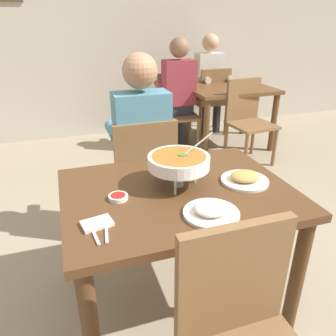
{
  "coord_description": "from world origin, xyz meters",
  "views": [
    {
      "loc": [
        -0.49,
        -1.31,
        1.5
      ],
      "look_at": [
        0.0,
        0.15,
        0.79
      ],
      "focal_mm": 34.97,
      "sensor_mm": 36.0,
      "label": 1
    }
  ],
  "objects": [
    {
      "name": "spoon_utensil",
      "position": [
        -0.38,
        -0.23,
        0.74
      ],
      "size": [
        0.03,
        0.17,
        0.01
      ],
      "primitive_type": "cube",
      "rotation": [
        0.0,
        0.0,
        -0.12
      ],
      "color": "silver",
      "rests_on": "dining_table_main"
    },
    {
      "name": "patron_bg_middle",
      "position": [
        1.48,
        2.81,
        0.75
      ],
      "size": [
        0.4,
        0.45,
        1.31
      ],
      "color": "#2D2D38",
      "rests_on": "ground_plane"
    },
    {
      "name": "ground_plane",
      "position": [
        0.0,
        0.0,
        0.0
      ],
      "size": [
        16.0,
        16.0,
        0.0
      ],
      "primitive_type": "plane",
      "color": "gray"
    },
    {
      "name": "napkin_folded",
      "position": [
        -0.41,
        -0.18,
        0.74
      ],
      "size": [
        0.13,
        0.1,
        0.02
      ],
      "primitive_type": "cube",
      "rotation": [
        0.0,
        0.0,
        0.19
      ],
      "color": "white",
      "rests_on": "dining_table_main"
    },
    {
      "name": "sauce_dish",
      "position": [
        -0.29,
        -0.0,
        0.75
      ],
      "size": [
        0.09,
        0.09,
        0.02
      ],
      "color": "white",
      "rests_on": "dining_table_main"
    },
    {
      "name": "cafe_rear_partition",
      "position": [
        0.0,
        3.22,
        1.5
      ],
      "size": [
        10.0,
        0.1,
        3.0
      ],
      "primitive_type": "cube",
      "color": "#BCB2A3",
      "rests_on": "ground_plane"
    },
    {
      "name": "appetizer_plate",
      "position": [
        0.35,
        -0.03,
        0.76
      ],
      "size": [
        0.24,
        0.24,
        0.06
      ],
      "color": "white",
      "rests_on": "dining_table_main"
    },
    {
      "name": "chair_bg_right",
      "position": [
        0.87,
        2.8,
        0.51
      ],
      "size": [
        0.46,
        0.46,
        0.9
      ],
      "color": "brown",
      "rests_on": "ground_plane"
    },
    {
      "name": "rice_plate",
      "position": [
        0.06,
        -0.26,
        0.76
      ],
      "size": [
        0.24,
        0.24,
        0.06
      ],
      "color": "white",
      "rests_on": "dining_table_main"
    },
    {
      "name": "fork_utensil",
      "position": [
        -0.43,
        -0.23,
        0.74
      ],
      "size": [
        0.03,
        0.17,
        0.01
      ],
      "primitive_type": "cube",
      "rotation": [
        0.0,
        0.0,
        0.12
      ],
      "color": "silver",
      "rests_on": "dining_table_main"
    },
    {
      "name": "chair_bg_middle",
      "position": [
        1.46,
        2.69,
        0.51
      ],
      "size": [
        0.45,
        0.45,
        0.9
      ],
      "color": "brown",
      "rests_on": "ground_plane"
    },
    {
      "name": "dining_table_far",
      "position": [
        1.46,
        2.22,
        0.61
      ],
      "size": [
        1.0,
        0.8,
        0.74
      ],
      "color": "brown",
      "rests_on": "ground_plane"
    },
    {
      "name": "patron_bg_left",
      "position": [
        0.83,
        2.28,
        0.75
      ],
      "size": [
        0.4,
        0.45,
        1.31
      ],
      "color": "#2D2D38",
      "rests_on": "ground_plane"
    },
    {
      "name": "curry_bowl",
      "position": [
        0.02,
        0.04,
        0.86
      ],
      "size": [
        0.33,
        0.3,
        0.26
      ],
      "color": "silver",
      "rests_on": "dining_table_main"
    },
    {
      "name": "chair_bg_corner",
      "position": [
        1.44,
        1.74,
        0.51
      ],
      "size": [
        0.48,
        0.48,
        0.9
      ],
      "color": "brown",
      "rests_on": "ground_plane"
    },
    {
      "name": "dining_table_main",
      "position": [
        0.0,
        0.0,
        0.62
      ],
      "size": [
        1.1,
        0.83,
        0.74
      ],
      "color": "#51331C",
      "rests_on": "ground_plane"
    },
    {
      "name": "chair_bg_left",
      "position": [
        0.83,
        2.32,
        0.51
      ],
      "size": [
        0.47,
        0.47,
        0.9
      ],
      "color": "brown",
      "rests_on": "ground_plane"
    },
    {
      "name": "diner_main",
      "position": [
        0.0,
        0.74,
        0.75
      ],
      "size": [
        0.4,
        0.45,
        1.31
      ],
      "color": "#2D2D38",
      "rests_on": "ground_plane"
    },
    {
      "name": "chair_diner_main",
      "position": [
        -0.0,
        0.7,
        0.51
      ],
      "size": [
        0.44,
        0.44,
        0.9
      ],
      "color": "brown",
      "rests_on": "ground_plane"
    }
  ]
}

